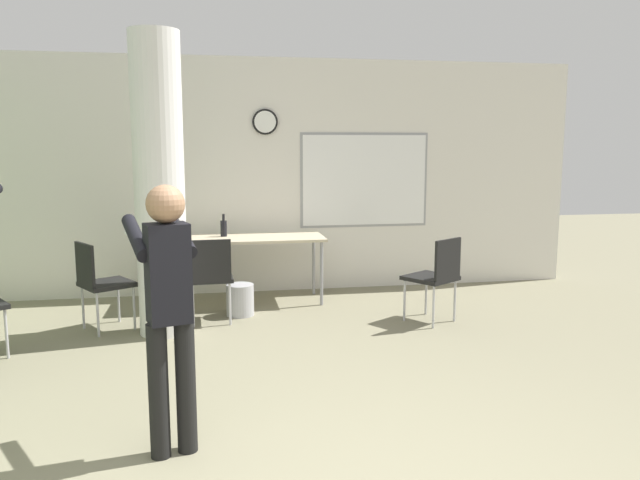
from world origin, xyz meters
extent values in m
cube|color=silver|center=(0.00, 5.06, 1.40)|extent=(8.00, 0.12, 2.80)
cylinder|color=black|center=(0.12, 4.99, 2.05)|extent=(0.30, 0.03, 0.30)
cylinder|color=white|center=(0.12, 4.97, 2.05)|extent=(0.26, 0.01, 0.25)
cube|color=#99999E|center=(1.34, 5.00, 1.35)|extent=(1.60, 0.01, 1.16)
cube|color=white|center=(1.34, 4.99, 1.35)|extent=(1.54, 0.02, 1.10)
cylinder|color=white|center=(-1.01, 3.45, 1.40)|extent=(0.46, 0.46, 2.80)
cube|color=beige|center=(-0.20, 4.47, 0.74)|extent=(1.83, 0.65, 0.03)
cylinder|color=gray|center=(-1.05, 4.21, 0.36)|extent=(0.04, 0.04, 0.72)
cylinder|color=gray|center=(0.66, 4.21, 0.36)|extent=(0.04, 0.04, 0.72)
cylinder|color=gray|center=(-1.05, 4.74, 0.36)|extent=(0.04, 0.04, 0.72)
cylinder|color=gray|center=(0.66, 4.74, 0.36)|extent=(0.04, 0.04, 0.72)
cylinder|color=black|center=(-0.40, 4.59, 0.84)|extent=(0.07, 0.07, 0.18)
cylinder|color=black|center=(-0.40, 4.59, 0.97)|extent=(0.03, 0.03, 0.08)
cylinder|color=#B2B2B7|center=(-0.26, 3.95, 0.17)|extent=(0.29, 0.29, 0.33)
cube|color=black|center=(-1.55, 3.66, 0.45)|extent=(0.60, 0.60, 0.04)
cube|color=black|center=(-1.72, 3.56, 0.67)|extent=(0.23, 0.35, 0.40)
cylinder|color=#B7B7BC|center=(-1.30, 3.60, 0.21)|extent=(0.02, 0.02, 0.43)
cylinder|color=#B7B7BC|center=(-1.49, 3.91, 0.21)|extent=(0.02, 0.02, 0.43)
cylinder|color=#B7B7BC|center=(-1.61, 3.42, 0.21)|extent=(0.02, 0.02, 0.43)
cylinder|color=#B7B7BC|center=(-1.80, 3.72, 0.21)|extent=(0.02, 0.02, 0.43)
cylinder|color=#B7B7BC|center=(-2.26, 2.93, 0.21)|extent=(0.02, 0.02, 0.43)
cube|color=black|center=(1.63, 3.38, 0.45)|extent=(0.61, 0.61, 0.04)
cube|color=black|center=(1.74, 3.21, 0.67)|extent=(0.35, 0.24, 0.40)
cylinder|color=#B7B7BC|center=(1.68, 3.63, 0.21)|extent=(0.02, 0.02, 0.43)
cylinder|color=#B7B7BC|center=(1.38, 3.43, 0.21)|extent=(0.02, 0.02, 0.43)
cylinder|color=#B7B7BC|center=(1.88, 3.33, 0.21)|extent=(0.02, 0.02, 0.43)
cylinder|color=#B7B7BC|center=(1.58, 3.13, 0.21)|extent=(0.02, 0.02, 0.43)
cube|color=black|center=(-0.57, 3.78, 0.45)|extent=(0.46, 0.46, 0.04)
cube|color=black|center=(-0.56, 3.57, 0.67)|extent=(0.40, 0.04, 0.40)
cylinder|color=#B7B7BC|center=(-0.39, 3.96, 0.21)|extent=(0.02, 0.02, 0.43)
cylinder|color=#B7B7BC|center=(-0.75, 3.95, 0.21)|extent=(0.02, 0.02, 0.43)
cylinder|color=#B7B7BC|center=(-0.38, 3.60, 0.21)|extent=(0.02, 0.02, 0.43)
cylinder|color=#B7B7BC|center=(-0.74, 3.59, 0.21)|extent=(0.02, 0.02, 0.43)
cylinder|color=black|center=(-0.72, 1.03, 0.40)|extent=(0.12, 0.12, 0.79)
cylinder|color=black|center=(-0.87, 0.99, 0.40)|extent=(0.12, 0.12, 0.79)
cube|color=black|center=(-0.79, 1.01, 1.07)|extent=(0.27, 0.24, 0.56)
sphere|color=#997051|center=(-0.79, 1.01, 1.46)|extent=(0.21, 0.21, 0.21)
cylinder|color=black|center=(-0.73, 1.26, 1.26)|extent=(0.22, 0.50, 0.23)
cylinder|color=black|center=(-0.98, 1.19, 1.26)|extent=(0.22, 0.50, 0.23)
cube|color=white|center=(-1.04, 1.40, 1.26)|extent=(0.07, 0.13, 0.04)
camera|label=1|loc=(-0.56, -2.50, 1.79)|focal=35.00mm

